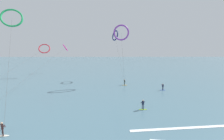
{
  "coord_description": "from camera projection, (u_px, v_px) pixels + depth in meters",
  "views": [
    {
      "loc": [
        -0.32,
        -5.5,
        9.94
      ],
      "look_at": [
        0.0,
        21.0,
        6.24
      ],
      "focal_mm": 22.94,
      "sensor_mm": 36.0,
      "label": 1
    }
  ],
  "objects": [
    {
      "name": "sea_water",
      "position": [
        111.0,
        63.0,
        111.8
      ],
      "size": [
        400.0,
        200.0,
        0.08
      ],
      "primitive_type": "cube",
      "color": "slate",
      "rests_on": "ground"
    },
    {
      "name": "kite_magenta",
      "position": [
        65.0,
        48.0,
        64.0
      ],
      "size": [
        3.17,
        51.27,
        12.64
      ],
      "rotation": [
        0.0,
        0.0,
        1.79
      ],
      "color": "#CC288E",
      "rests_on": "ground"
    },
    {
      "name": "wave_crest_far",
      "position": [
        186.0,
        128.0,
        18.22
      ],
      "size": [
        14.69,
        1.75,
        0.12
      ],
      "primitive_type": "cube",
      "rotation": [
        0.0,
        0.0,
        0.08
      ],
      "color": "white",
      "rests_on": "ground"
    },
    {
      "name": "surfer_cobalt",
      "position": [
        163.0,
        87.0,
        35.35
      ],
      "size": [
        1.4,
        0.71,
        1.7
      ],
      "rotation": [
        0.0,
        0.0,
        3.72
      ],
      "color": "#2647B7",
      "rests_on": "ground"
    },
    {
      "name": "kite_violet",
      "position": [
        121.0,
        33.0,
        40.19
      ],
      "size": [
        4.42,
        2.39,
        17.02
      ],
      "rotation": [
        0.0,
        0.0,
        3.15
      ],
      "color": "purple",
      "rests_on": "ground"
    },
    {
      "name": "kite_emerald",
      "position": [
        12.0,
        18.0,
        34.24
      ],
      "size": [
        13.84,
        22.33,
        19.95
      ],
      "rotation": [
        0.0,
        0.0,
        0.37
      ],
      "color": "#199351",
      "rests_on": "ground"
    },
    {
      "name": "surfer_amber",
      "position": [
        125.0,
        83.0,
        40.38
      ],
      "size": [
        1.4,
        0.61,
        1.7
      ],
      "rotation": [
        0.0,
        0.0,
        4.81
      ],
      "color": "orange",
      "rests_on": "ground"
    },
    {
      "name": "kite_navy",
      "position": [
        115.0,
        36.0,
        49.05
      ],
      "size": [
        3.67,
        12.64,
        16.75
      ],
      "rotation": [
        0.0,
        0.0,
        5.19
      ],
      "color": "navy",
      "rests_on": "ground"
    },
    {
      "name": "surfer_ivory",
      "position": [
        3.0,
        130.0,
        16.47
      ],
      "size": [
        1.4,
        0.73,
        1.7
      ],
      "rotation": [
        0.0,
        0.0,
        5.47
      ],
      "color": "silver",
      "rests_on": "ground"
    },
    {
      "name": "surfer_lime",
      "position": [
        143.0,
        105.0,
        23.81
      ],
      "size": [
        1.4,
        0.72,
        1.7
      ],
      "rotation": [
        0.0,
        0.0,
        2.16
      ],
      "color": "#8CC62D",
      "rests_on": "ground"
    },
    {
      "name": "kite_crimson",
      "position": [
        44.0,
        49.0,
        53.48
      ],
      "size": [
        5.06,
        44.63,
        12.33
      ],
      "rotation": [
        0.0,
        0.0,
        0.28
      ],
      "color": "red",
      "rests_on": "ground"
    }
  ]
}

